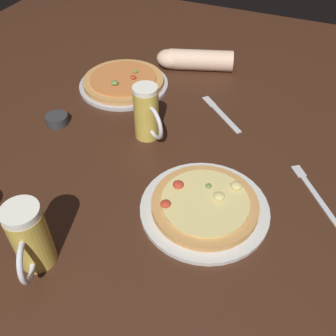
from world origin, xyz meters
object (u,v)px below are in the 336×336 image
object	(u,v)px
diner_arm	(192,60)
fork_left	(316,194)
pizza_plate_near	(205,206)
beer_mug_pale	(147,113)
pizza_plate_far	(124,82)
knife_right	(221,113)
beer_mug_dark	(30,238)
ramekin_butter	(57,119)

from	to	relation	value
diner_arm	fork_left	bearing A→B (deg)	-42.62
pizza_plate_near	beer_mug_pale	bearing A→B (deg)	140.46
pizza_plate_near	pizza_plate_far	distance (m)	0.63
beer_mug_pale	knife_right	xyz separation A→B (m)	(0.17, 0.20, -0.08)
pizza_plate_near	beer_mug_dark	bearing A→B (deg)	-135.76
beer_mug_pale	ramekin_butter	bearing A→B (deg)	-169.46
pizza_plate_far	pizza_plate_near	bearing A→B (deg)	-43.55
ramekin_butter	diner_arm	xyz separation A→B (m)	(0.27, 0.49, 0.02)
diner_arm	beer_mug_pale	bearing A→B (deg)	-87.18
beer_mug_dark	pizza_plate_near	bearing A→B (deg)	44.24
beer_mug_dark	ramekin_butter	world-z (taller)	beer_mug_dark
beer_mug_dark	beer_mug_pale	bearing A→B (deg)	85.95
beer_mug_pale	knife_right	size ratio (longest dim) A/B	0.96
beer_mug_dark	knife_right	distance (m)	0.72
beer_mug_dark	fork_left	distance (m)	0.70
pizza_plate_near	fork_left	size ratio (longest dim) A/B	1.61
pizza_plate_near	pizza_plate_far	xyz separation A→B (m)	(-0.46, 0.43, 0.00)
pizza_plate_near	fork_left	world-z (taller)	pizza_plate_near
diner_arm	pizza_plate_far	bearing A→B (deg)	-130.46
fork_left	knife_right	size ratio (longest dim) A/B	1.13
beer_mug_pale	fork_left	distance (m)	0.51
ramekin_butter	fork_left	world-z (taller)	ramekin_butter
pizza_plate_near	knife_right	distance (m)	0.42
diner_arm	pizza_plate_near	bearing A→B (deg)	-66.81
pizza_plate_far	beer_mug_dark	distance (m)	0.74
ramekin_butter	diner_arm	distance (m)	0.56
pizza_plate_far	knife_right	distance (m)	0.37
beer_mug_pale	fork_left	xyz separation A→B (m)	(0.50, -0.05, -0.08)
pizza_plate_near	diner_arm	size ratio (longest dim) A/B	1.12
pizza_plate_near	pizza_plate_far	world-z (taller)	pizza_plate_near
diner_arm	ramekin_butter	bearing A→B (deg)	-118.94
pizza_plate_near	diner_arm	world-z (taller)	diner_arm
pizza_plate_far	beer_mug_dark	bearing A→B (deg)	-76.90
fork_left	diner_arm	xyz separation A→B (m)	(-0.52, 0.48, 0.04)
beer_mug_pale	ramekin_butter	world-z (taller)	beer_mug_pale
knife_right	diner_arm	xyz separation A→B (m)	(-0.19, 0.24, 0.04)
beer_mug_dark	pizza_plate_far	bearing A→B (deg)	103.10
pizza_plate_near	knife_right	bearing A→B (deg)	101.70
beer_mug_pale	diner_arm	bearing A→B (deg)	92.82
pizza_plate_near	fork_left	xyz separation A→B (m)	(0.25, 0.16, -0.01)
fork_left	beer_mug_dark	bearing A→B (deg)	-140.47
pizza_plate_far	ramekin_butter	xyz separation A→B (m)	(-0.09, -0.28, -0.00)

